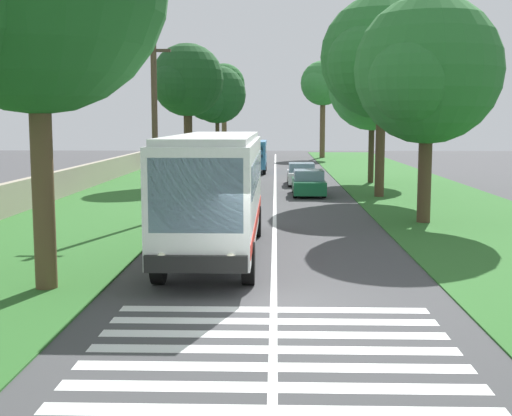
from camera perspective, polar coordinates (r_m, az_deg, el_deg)
ground at (r=15.55m, az=1.45°, el=-8.31°), size 160.00×160.00×0.00m
grass_verge_left at (r=31.37m, az=-13.60°, el=-0.56°), size 120.00×8.00×0.04m
grass_verge_right at (r=31.35m, az=16.71°, el=-0.67°), size 120.00×8.00×0.04m
centre_line at (r=30.27m, az=1.55°, el=-0.67°), size 110.00×0.16×0.01m
coach_bus at (r=21.42m, az=-3.29°, el=1.81°), size 11.16×2.62×3.73m
zebra_crossing at (r=12.92m, az=1.41°, el=-11.57°), size 5.85×6.80×0.01m
trailing_car_0 at (r=38.70m, az=4.34°, el=2.03°), size 4.30×1.78×1.43m
trailing_car_1 at (r=45.01m, az=3.75°, el=2.76°), size 4.30×1.78×1.43m
trailing_minibus_0 at (r=55.39m, az=-0.26°, el=4.53°), size 6.00×2.14×2.53m
roadside_tree_left_0 at (r=45.68m, az=-5.78°, el=10.25°), size 5.37×4.69×9.05m
roadside_tree_left_1 at (r=76.07m, az=-2.77°, el=9.96°), size 5.83×4.60×10.20m
roadside_tree_left_4 at (r=66.50m, az=-3.40°, el=9.16°), size 6.65×5.58×9.27m
roadside_tree_right_0 at (r=77.32m, az=5.43°, el=10.06°), size 5.75×4.89×10.60m
roadside_tree_right_1 at (r=38.15m, az=10.07°, el=11.87°), size 7.52×6.56×10.73m
roadside_tree_right_2 at (r=46.70m, az=9.37°, el=9.66°), size 7.04×5.81×9.25m
roadside_tree_right_3 at (r=28.87m, az=13.68°, el=10.68°), size 6.69×5.88×9.04m
utility_pole at (r=28.53m, az=-8.33°, el=6.68°), size 0.24×1.40×7.49m
roadside_wall at (r=37.03m, az=-16.70°, el=1.64°), size 70.00×0.40×1.43m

